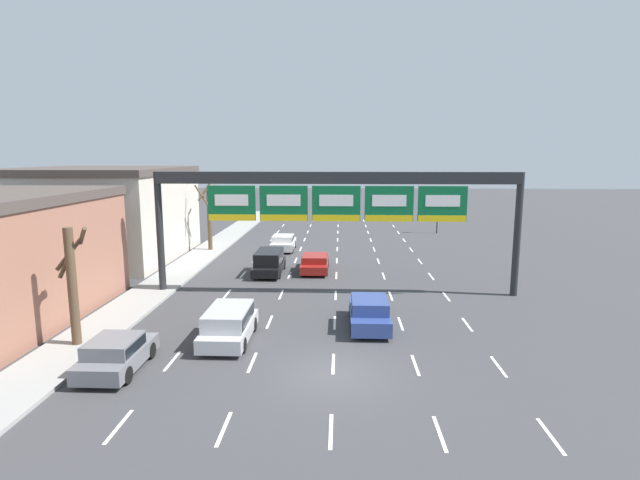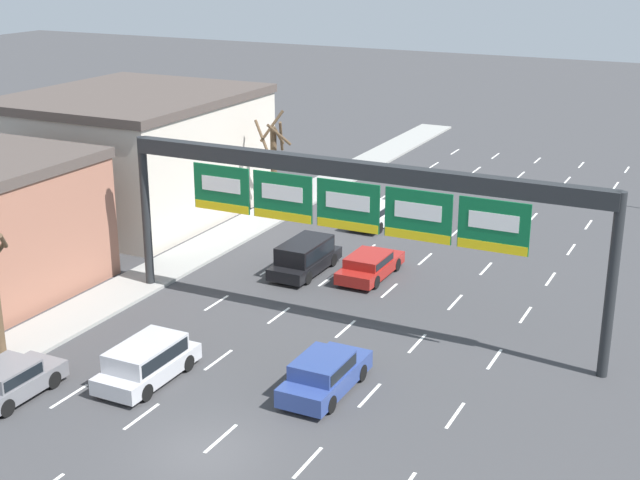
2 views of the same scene
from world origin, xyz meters
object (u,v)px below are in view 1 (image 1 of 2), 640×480
car_red (315,262)px  car_blue (369,311)px  car_white (283,242)px  tree_bare_closest (209,213)px  sign_gantry (336,193)px  car_grey (116,353)px  suv_silver (229,323)px  tree_bare_second (72,281)px  suv_black (269,261)px  traffic_light_near_gantry (438,203)px

car_red → car_blue: 12.20m
car_white → tree_bare_closest: tree_bare_closest is taller
sign_gantry → car_grey: bearing=-126.5°
car_grey → car_red: 18.56m
sign_gantry → car_blue: 8.15m
sign_gantry → suv_silver: size_ratio=4.90×
tree_bare_second → car_white: bearing=74.0°
sign_gantry → car_grey: 15.18m
sign_gantry → car_blue: sign_gantry is taller
suv_silver → car_red: suv_silver is taller
car_white → tree_bare_closest: bearing=-175.0°
car_grey → car_red: (6.87, 17.24, -0.05)m
tree_bare_second → suv_black: bearing=65.0°
suv_silver → car_blue: suv_silver is taller
car_white → traffic_light_near_gantry: bearing=34.3°
car_blue → sign_gantry: bearing=105.9°
sign_gantry → car_white: sign_gantry is taller
sign_gantry → traffic_light_near_gantry: bearing=66.3°
suv_silver → car_grey: 4.96m
suv_black → car_red: size_ratio=1.04×
car_grey → tree_bare_closest: size_ratio=0.64×
car_white → traffic_light_near_gantry: size_ratio=0.93×
car_red → tree_bare_second: (-9.73, -14.83, 2.28)m
traffic_light_near_gantry → tree_bare_closest: 24.52m
suv_silver → tree_bare_closest: 22.39m
car_grey → tree_bare_closest: bearing=96.2°
suv_black → tree_bare_second: 15.58m
suv_silver → tree_bare_closest: tree_bare_closest is taller
sign_gantry → car_red: 8.14m
suv_silver → car_white: suv_silver is taller
car_white → car_red: car_white is taller
car_grey → tree_bare_second: size_ratio=0.76×
car_white → traffic_light_near_gantry: 18.93m
car_red → tree_bare_second: tree_bare_second is taller
suv_silver → car_white: size_ratio=1.04×
car_grey → tree_bare_closest: (-2.69, 24.64, 2.66)m
sign_gantry → suv_black: size_ratio=4.56×
car_red → car_blue: car_blue is taller
car_red → tree_bare_second: 17.88m
car_grey → car_blue: size_ratio=0.87×
car_white → car_blue: 20.75m
suv_silver → car_white: 21.88m
car_red → car_blue: (3.26, -11.76, 0.11)m
sign_gantry → car_white: size_ratio=5.10×
sign_gantry → car_blue: size_ratio=4.82×
car_red → suv_silver: bearing=-102.9°
sign_gantry → tree_bare_closest: sign_gantry is taller
traffic_light_near_gantry → tree_bare_second: 39.97m
car_white → car_grey: bearing=-98.3°
sign_gantry → car_red: (-1.57, 5.84, -5.45)m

